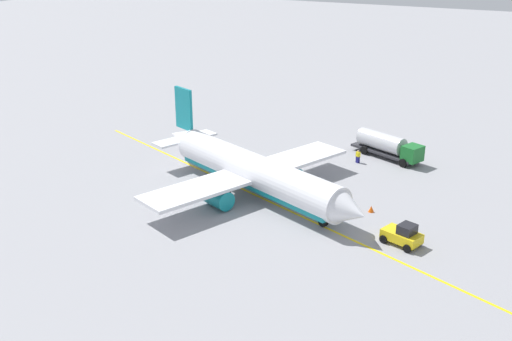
# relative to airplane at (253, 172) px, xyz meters

# --- Properties ---
(ground_plane) EXTENTS (400.00, 400.00, 0.00)m
(ground_plane) POSITION_rel_airplane_xyz_m (0.44, -0.17, -2.72)
(ground_plane) COLOR #939399
(airplane) EXTENTS (31.19, 26.84, 9.80)m
(airplane) POSITION_rel_airplane_xyz_m (0.00, 0.00, 0.00)
(airplane) COLOR white
(airplane) RESTS_ON ground
(fuel_tanker) EXTENTS (10.28, 6.04, 3.15)m
(fuel_tanker) POSITION_rel_airplane_xyz_m (9.78, 18.80, -1.00)
(fuel_tanker) COLOR #2D2D33
(fuel_tanker) RESTS_ON ground
(pushback_tug) EXTENTS (4.04, 3.22, 2.20)m
(pushback_tug) POSITION_rel_airplane_xyz_m (18.04, -3.93, -1.72)
(pushback_tug) COLOR yellow
(pushback_tug) RESTS_ON ground
(refueling_worker) EXTENTS (0.63, 0.55, 1.71)m
(refueling_worker) POSITION_rel_airplane_xyz_m (7.04, 15.22, -1.90)
(refueling_worker) COLOR navy
(refueling_worker) RESTS_ON ground
(safety_cone_nose) EXTENTS (0.62, 0.62, 0.69)m
(safety_cone_nose) POSITION_rel_airplane_xyz_m (13.20, 1.69, -2.38)
(safety_cone_nose) COLOR #F2590F
(safety_cone_nose) RESTS_ON ground
(taxi_line_marking) EXTENTS (60.06, 23.43, 0.01)m
(taxi_line_marking) POSITION_rel_airplane_xyz_m (0.44, -0.17, -2.72)
(taxi_line_marking) COLOR yellow
(taxi_line_marking) RESTS_ON ground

